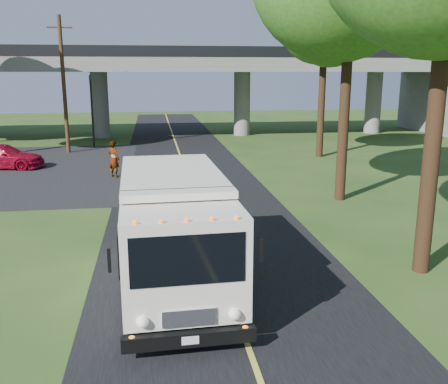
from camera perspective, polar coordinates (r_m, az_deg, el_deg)
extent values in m
plane|color=#264217|center=(12.43, 0.78, -12.11)|extent=(120.00, 120.00, 0.00)
cube|color=black|center=(21.82, -3.30, -0.74)|extent=(7.00, 90.00, 0.02)
cube|color=gold|center=(21.81, -3.30, -0.68)|extent=(0.12, 90.00, 0.01)
cube|color=slate|center=(43.11, -6.02, 14.29)|extent=(50.00, 9.00, 1.20)
cube|color=black|center=(38.74, -5.78, 15.72)|extent=(50.00, 0.25, 0.80)
cube|color=black|center=(47.53, -6.27, 15.30)|extent=(50.00, 0.25, 0.80)
cube|color=slate|center=(50.76, 24.02, 9.71)|extent=(4.00, 10.00, 6.00)
cylinder|color=slate|center=(43.36, -13.97, 9.60)|extent=(1.40, 1.40, 5.40)
cylinder|color=slate|center=(43.85, 2.07, 10.03)|extent=(1.40, 1.40, 5.40)
cylinder|color=slate|center=(47.46, 16.70, 9.74)|extent=(1.40, 1.40, 5.40)
cylinder|color=black|center=(37.42, -14.83, 8.84)|extent=(0.14, 0.14, 5.20)
imported|color=black|center=(37.32, -15.02, 11.89)|extent=(0.18, 0.22, 1.10)
cylinder|color=#472D19|center=(35.55, -17.83, 11.49)|extent=(0.26, 0.26, 9.00)
cube|color=#472D19|center=(35.65, -18.28, 17.43)|extent=(1.60, 0.10, 0.10)
cylinder|color=#382314|center=(14.21, 22.72, 4.88)|extent=(0.44, 0.44, 7.00)
cylinder|color=#382314|center=(21.64, 13.60, 9.11)|extent=(0.44, 0.44, 7.70)
cylinder|color=#382314|center=(32.94, 11.07, 9.72)|extent=(0.44, 0.44, 6.65)
sphere|color=#2D6019|center=(33.00, 11.47, 18.19)|extent=(5.58, 5.58, 5.58)
sphere|color=#2D6019|center=(32.82, 12.61, 18.69)|extent=(4.96, 4.96, 4.96)
cube|color=silver|center=(13.40, -6.04, -2.30)|extent=(2.66, 4.66, 2.34)
cube|color=silver|center=(10.38, -4.67, -7.65)|extent=(2.56, 1.96, 2.13)
cube|color=black|center=(9.41, -4.16, -7.72)|extent=(2.18, 0.16, 0.99)
cube|color=black|center=(10.00, -3.93, -16.40)|extent=(2.60, 0.28, 0.29)
cube|color=silver|center=(13.47, -5.76, -8.64)|extent=(2.71, 6.11, 0.19)
cylinder|color=black|center=(11.01, -10.31, -13.20)|extent=(0.32, 0.95, 0.94)
cylinder|color=black|center=(11.18, 0.88, -12.54)|extent=(0.32, 0.95, 0.94)
cylinder|color=black|center=(15.04, -10.36, -5.76)|extent=(0.32, 0.95, 0.94)
cylinder|color=black|center=(15.17, -2.30, -5.38)|extent=(0.32, 0.95, 0.94)
imported|color=maroon|center=(31.31, -24.03, 3.74)|extent=(4.97, 2.73, 1.37)
imported|color=gray|center=(26.68, -12.47, 3.69)|extent=(0.83, 0.82, 1.93)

